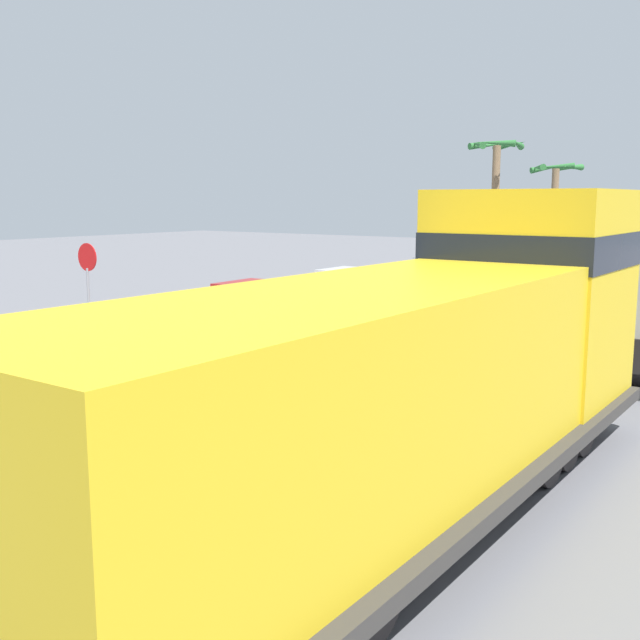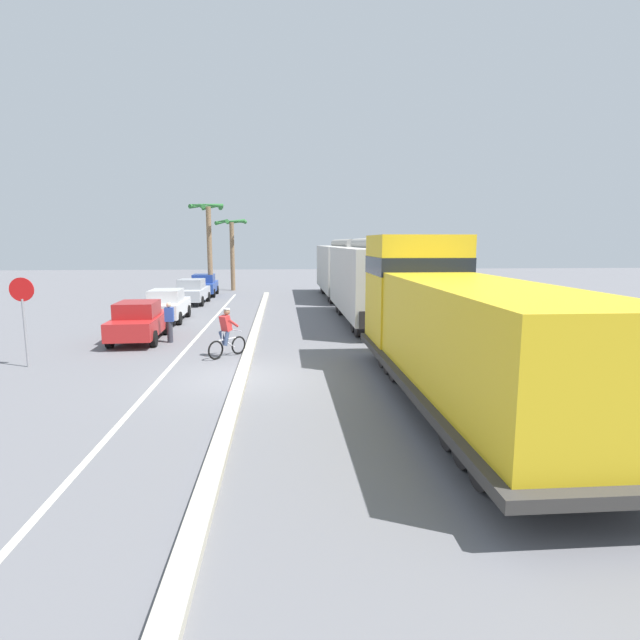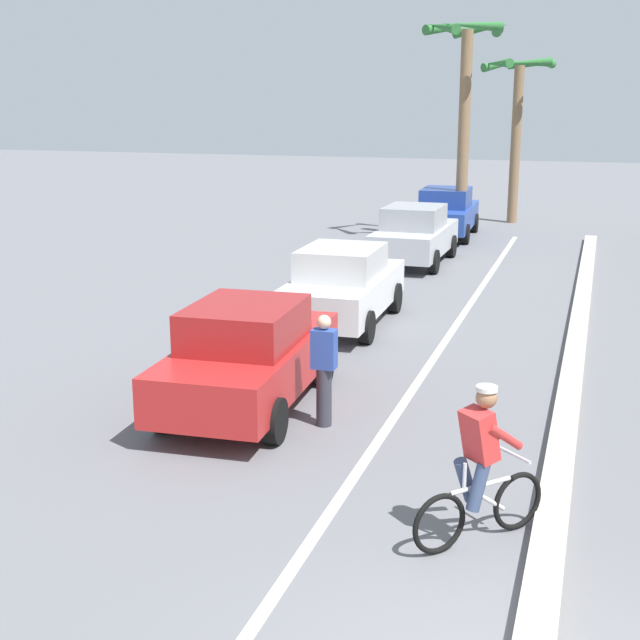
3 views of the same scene
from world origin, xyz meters
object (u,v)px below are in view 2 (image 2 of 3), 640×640
Objects in this scene: hopper_car_middle at (342,269)px; stop_sign at (23,305)px; parked_car_white at (167,305)px; parked_car_silver at (192,291)px; cyclist at (227,334)px; hopper_car_lead at (369,281)px; palm_tree_far at (232,237)px; palm_tree_near at (209,228)px; parked_car_red at (139,321)px; pedestrian_by_cars at (169,322)px; parked_car_blue at (204,285)px; locomotive at (452,329)px.

hopper_car_middle reaches higher than stop_sign.
parked_car_white is 1.47× the size of stop_sign.
parked_car_silver is 1.47× the size of stop_sign.
parked_car_white is at bearing 115.02° from cyclist.
palm_tree_far is at bearing 115.55° from hopper_car_lead.
hopper_car_lead is at bearing -90.00° from hopper_car_middle.
hopper_car_lead is 1.55× the size of palm_tree_near.
parked_car_red is 2.64× the size of pedestrian_by_cars.
cyclist is at bearing -39.25° from parked_car_red.
parked_car_blue and pedestrian_by_cars have the same top height.
hopper_car_middle is 2.51× the size of parked_car_silver.
palm_tree_far is (1.72, 21.52, 3.57)m from parked_car_red.
stop_sign is at bearing -96.32° from parked_car_blue.
parked_car_blue is 4.26m from palm_tree_near.
locomotive reaches higher than cyclist.
hopper_car_lead reaches higher than parked_car_silver.
parked_car_red is at bearing -91.93° from palm_tree_near.
stop_sign is at bearing -99.14° from palm_tree_far.
cyclist is at bearing -85.04° from palm_tree_far.
pedestrian_by_cars is (3.70, 3.68, -1.18)m from stop_sign.
palm_tree_near is (0.59, -0.73, 4.16)m from parked_car_blue.
pedestrian_by_cars is (1.35, -12.73, 0.03)m from parked_car_silver.
locomotive is 4.03× the size of stop_sign.
palm_tree_far reaches higher than hopper_car_middle.
palm_tree_near is (0.60, 4.27, 4.16)m from parked_car_silver.
cyclist is at bearing -64.98° from parked_car_white.
parked_car_red is 0.63× the size of palm_tree_near.
palm_tree_near is at bearing 86.94° from parked_car_white.
parked_car_blue is 2.63× the size of pedestrian_by_cars.
parked_car_white is 16.78m from palm_tree_far.
stop_sign reaches higher than parked_car_white.
hopper_car_middle is at bearing -9.93° from parked_car_blue.
palm_tree_near is (-9.55, 1.04, 2.90)m from hopper_car_middle.
parked_car_silver is 5.99m from palm_tree_near.
hopper_car_middle is (-0.00, 23.76, 0.28)m from locomotive.
hopper_car_lead is at bearing 21.43° from parked_car_red.
pedestrian_by_cars is (1.33, -17.73, 0.03)m from parked_car_blue.
pedestrian_by_cars is at bearing -91.08° from palm_tree_far.
parked_car_blue is at bearing 94.30° from pedestrian_by_cars.
cyclist is at bearing 141.13° from locomotive.
pedestrian_by_cars is (-0.41, -21.91, -3.54)m from palm_tree_far.
parked_car_white is at bearing 127.15° from locomotive.
cyclist is 0.60× the size of stop_sign.
stop_sign is (-12.51, 4.12, 0.23)m from locomotive.
palm_tree_near is (0.56, 16.61, 4.16)m from parked_car_red.
palm_tree_near is at bearing 81.95° from parked_car_silver.
palm_tree_near is (2.96, 20.68, 2.95)m from stop_sign.
hopper_car_middle is 10.54m from palm_tree_far.
parked_car_silver is (-0.04, 12.34, 0.00)m from parked_car_red.
parked_car_blue is at bearing 90.09° from parked_car_red.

